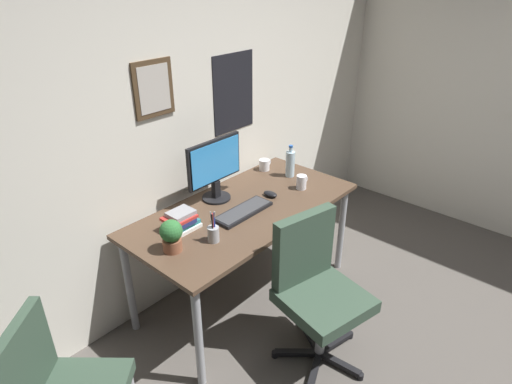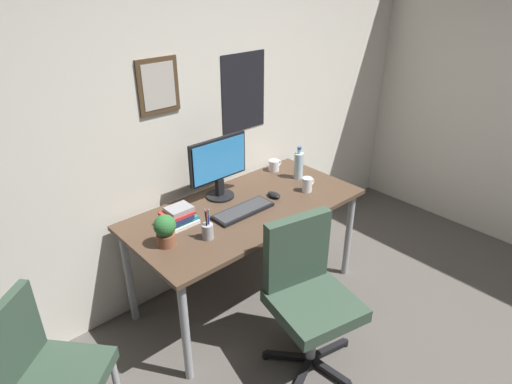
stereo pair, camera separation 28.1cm
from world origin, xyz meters
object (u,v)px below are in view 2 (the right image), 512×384
office_chair (307,289)px  computer_mouse (274,195)px  keyboard (243,211)px  potted_plant (165,229)px  pen_cup (208,230)px  side_chair (43,371)px  water_bottle (299,165)px  coffee_mug_near (274,165)px  monitor (219,165)px  book_stack_left (179,217)px  coffee_mug_far (307,184)px

office_chair → computer_mouse: 0.77m
keyboard → computer_mouse: 0.30m
potted_plant → pen_cup: 0.25m
side_chair → keyboard: side_chair is taller
water_bottle → coffee_mug_near: bearing=100.5°
keyboard → monitor: bearing=85.0°
coffee_mug_near → book_stack_left: size_ratio=0.58×
computer_mouse → coffee_mug_near: (0.32, 0.33, 0.03)m
water_bottle → pen_cup: water_bottle is taller
side_chair → office_chair: bearing=-18.9°
coffee_mug_near → monitor: bearing=-174.1°
side_chair → coffee_mug_far: size_ratio=7.86×
side_chair → monitor: (1.42, 0.45, 0.49)m
keyboard → potted_plant: bearing=178.5°
office_chair → coffee_mug_near: size_ratio=7.83×
monitor → book_stack_left: 0.48m
monitor → pen_cup: (-0.38, -0.37, -0.19)m
monitor → keyboard: (-0.02, -0.28, -0.23)m
computer_mouse → coffee_mug_far: bearing=-20.5°
monitor → keyboard: size_ratio=1.07×
potted_plant → pen_cup: bearing=-26.0°
office_chair → keyboard: office_chair is taller
coffee_mug_near → water_bottle: bearing=-79.5°
water_bottle → pen_cup: 1.04m
keyboard → coffee_mug_far: 0.55m
side_chair → keyboard: 1.43m
computer_mouse → water_bottle: (0.36, 0.10, 0.09)m
keyboard → side_chair: bearing=-173.3°
side_chair → pen_cup: 1.09m
monitor → coffee_mug_far: bearing=-34.4°
keyboard → pen_cup: (-0.36, -0.09, 0.04)m
computer_mouse → water_bottle: size_ratio=0.44×
monitor → keyboard: 0.36m
keyboard → pen_cup: bearing=-165.5°
computer_mouse → book_stack_left: size_ratio=0.53×
keyboard → potted_plant: 0.58m
keyboard → water_bottle: (0.66, 0.12, 0.09)m
keyboard → coffee_mug_far: size_ratio=3.86×
monitor → coffee_mug_far: monitor is taller
computer_mouse → coffee_mug_near: coffee_mug_near is taller
side_chair → keyboard: size_ratio=2.03×
water_bottle → book_stack_left: (-1.06, 0.03, -0.05)m
monitor → pen_cup: size_ratio=2.30×
monitor → computer_mouse: monitor is taller
side_chair → book_stack_left: size_ratio=4.19×
coffee_mug_near → pen_cup: size_ratio=0.61×
side_chair → monitor: monitor is taller
keyboard → coffee_mug_far: (0.54, -0.07, 0.04)m
coffee_mug_far → book_stack_left: 0.97m
monitor → book_stack_left: monitor is taller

